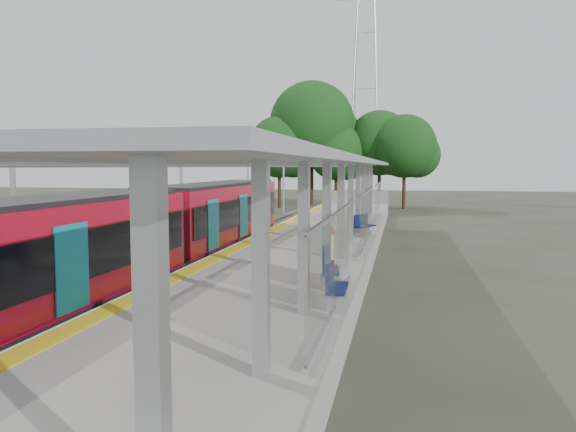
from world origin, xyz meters
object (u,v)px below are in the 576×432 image
Objects in this scene: train at (151,233)px; bench_far at (363,224)px; bench_mid at (327,267)px; info_pillar_near at (328,255)px; litter_bin at (351,226)px; bench_near at (334,284)px; info_pillar_far at (340,217)px.

train is 11.53m from bench_far.
info_pillar_near is (-0.14, 1.24, 0.13)m from bench_mid.
litter_bin is (6.27, 9.22, -0.58)m from train.
bench_mid is 1.67× the size of litter_bin.
train is 11.16m from litter_bin.
train reaches higher than info_pillar_near.
bench_far is (-0.25, 14.26, 0.02)m from bench_near.
info_pillar_far is at bearing 145.31° from bench_far.
train is 6.67m from info_pillar_near.
bench_far reaches higher than bench_near.
info_pillar_far is (-1.37, 2.06, 0.14)m from bench_far.
train is 8.71m from bench_near.
info_pillar_near is at bearing -88.78° from litter_bin.
info_pillar_far is 1.69× the size of litter_bin.
bench_far is at bearing 53.47° from train.
bench_far reaches higher than bench_mid.
info_pillar_far reaches higher than litter_bin.
info_pillar_near reaches higher than bench_far.
bench_far is at bearing 89.49° from bench_near.
bench_mid is at bearing 100.20° from bench_near.
bench_mid is at bearing -85.92° from info_pillar_near.
train is at bearing 164.83° from info_pillar_near.
info_pillar_near is at bearing 87.80° from bench_mid.
train reaches higher than info_pillar_far.
info_pillar_far reaches higher than info_pillar_near.
info_pillar_far is at bearing 94.15° from bench_near.
bench_near is 0.93× the size of info_pillar_far.
train reaches higher than bench_far.
info_pillar_near reaches higher than litter_bin.
train reaches higher than bench_mid.
info_pillar_near is at bearing -70.19° from bench_far.
bench_near is at bearing -67.22° from bench_far.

